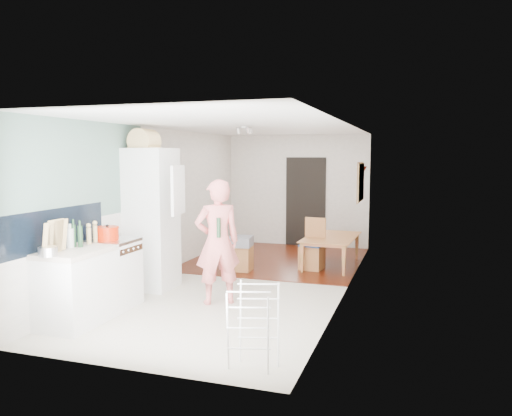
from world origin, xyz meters
The scene contains 32 objects.
room_shell centered at (0.00, 0.00, 1.25)m, with size 3.20×7.00×2.50m, color silver, non-canonical shape.
floor centered at (0.00, 0.00, 0.00)m, with size 3.20×7.00×0.01m, color #BAB6A0.
wood_floor_overlay centered at (0.00, 1.85, 0.01)m, with size 3.20×3.30×0.01m, color #55160A.
sage_wall_panel centered at (-1.59, -2.00, 1.85)m, with size 0.02×3.00×1.30m, color slate.
tile_splashback centered at (-1.59, -2.55, 1.15)m, with size 0.02×1.90×0.50m, color black.
doorway_recess centered at (0.20, 3.48, 1.00)m, with size 0.90×0.04×2.00m, color black.
base_cabinet centered at (-1.30, -2.55, 0.43)m, with size 0.60×0.90×0.86m, color white.
worktop centered at (-1.30, -2.55, 0.89)m, with size 0.62×0.92×0.06m, color beige.
range_cooker centered at (-1.30, -1.80, 0.44)m, with size 0.60×0.60×0.88m, color white.
cooker_top centered at (-1.30, -1.80, 0.90)m, with size 0.60×0.60×0.04m, color silver.
fridge_housing centered at (-1.27, -0.78, 1.07)m, with size 0.66×0.66×2.15m, color white.
fridge_door centered at (-0.66, -1.08, 1.55)m, with size 0.56×0.04×0.70m, color white.
fridge_interior centered at (-0.96, -0.78, 1.55)m, with size 0.02×0.52×0.66m, color white.
pinboard centered at (1.58, 1.90, 1.55)m, with size 0.03×0.90×0.70m, color tan.
pinboard_frame centered at (1.57, 1.90, 1.55)m, with size 0.01×0.94×0.74m, color #AF643A.
wall_sconce centered at (1.54, 2.55, 1.75)m, with size 0.18×0.18×0.16m, color maroon.
person centered at (0.00, -1.22, 1.02)m, with size 0.74×0.49×2.03m, color #F47A77.
dining_table centered at (1.14, 1.57, 0.24)m, with size 1.35×0.75×0.47m, color #AF643A.
dining_chair centered at (0.82, 1.19, 0.46)m, with size 0.39×0.39×0.92m, color #AF643A, non-canonical shape.
stool centered at (-0.34, 0.70, 0.23)m, with size 0.35×0.35×0.45m, color #AF643A, non-canonical shape.
grey_drape centered at (-0.34, 0.65, 0.54)m, with size 0.39×0.39×0.18m, color slate.
drying_rack centered at (1.14, -3.08, 0.40)m, with size 0.41×0.37×0.81m, color white, non-canonical shape.
bread_bin centered at (-1.32, -0.85, 2.25)m, with size 0.39×0.37×0.21m, color #DBB476, non-canonical shape.
red_casserole centered at (-1.33, -1.84, 1.01)m, with size 0.31×0.31×0.18m, color red.
steel_pan centered at (-1.32, -2.98, 0.97)m, with size 0.21×0.21×0.10m, color silver.
held_bottle centered at (0.07, -1.35, 1.08)m, with size 0.06×0.06×0.27m, color #1C3B21.
bottle_a centered at (-1.41, -2.42, 1.06)m, with size 0.06×0.06×0.28m, color #1C3B21.
bottle_b centered at (-1.33, -2.40, 1.05)m, with size 0.06×0.06×0.26m, color #1C3B21.
bottle_c centered at (-1.43, -2.47, 1.04)m, with size 0.10×0.10×0.24m, color silver.
pepper_mill_front centered at (-1.36, -2.19, 1.02)m, with size 0.06×0.06×0.21m, color #DBB476.
pepper_mill_back centered at (-1.39, -2.02, 1.03)m, with size 0.06×0.06×0.22m, color #DBB476.
chopping_boards centered at (-1.35, -2.82, 1.12)m, with size 0.04×0.29×0.39m, color #DBB476, non-canonical shape.
Camera 1 is at (2.59, -7.47, 2.04)m, focal length 35.00 mm.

